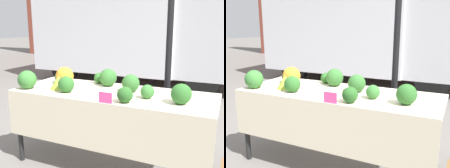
# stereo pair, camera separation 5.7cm
# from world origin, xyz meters

# --- Properties ---
(ground_plane) EXTENTS (40.00, 40.00, 0.00)m
(ground_plane) POSITION_xyz_m (0.00, 0.00, 0.00)
(ground_plane) COLOR slate
(tent_pole) EXTENTS (0.07, 0.07, 2.23)m
(tent_pole) POSITION_xyz_m (0.39, 0.69, 1.12)
(tent_pole) COLOR black
(tent_pole) RESTS_ON ground_plane
(parked_truck) EXTENTS (4.97, 2.00, 2.54)m
(parked_truck) POSITION_xyz_m (-1.24, 3.98, 1.33)
(parked_truck) COLOR silver
(parked_truck) RESTS_ON ground_plane
(market_table) EXTENTS (1.97, 0.75, 0.78)m
(market_table) POSITION_xyz_m (0.00, -0.06, 0.68)
(market_table) COLOR beige
(market_table) RESTS_ON ground_plane
(orange_cauliflower) EXTENTS (0.19, 0.19, 0.19)m
(orange_cauliflower) POSITION_xyz_m (-0.61, 0.08, 0.88)
(orange_cauliflower) COLOR orange
(orange_cauliflower) RESTS_ON market_table
(romanesco_head) EXTENTS (0.18, 0.18, 0.14)m
(romanesco_head) POSITION_xyz_m (-0.55, -0.11, 0.85)
(romanesco_head) COLOR #93B238
(romanesco_head) RESTS_ON market_table
(broccoli_head_0) EXTENTS (0.19, 0.19, 0.19)m
(broccoli_head_0) POSITION_xyz_m (-0.14, 0.21, 0.88)
(broccoli_head_0) COLOR #336B2D
(broccoli_head_0) RESTS_ON market_table
(broccoli_head_1) EXTENTS (0.11, 0.11, 0.11)m
(broccoli_head_1) POSITION_xyz_m (-0.73, 0.16, 0.84)
(broccoli_head_1) COLOR #23511E
(broccoli_head_1) RESTS_ON market_table
(broccoli_head_2) EXTENTS (0.17, 0.17, 0.17)m
(broccoli_head_2) POSITION_xyz_m (0.68, -0.12, 0.87)
(broccoli_head_2) COLOR #2D6628
(broccoli_head_2) RESTS_ON market_table
(broccoli_head_3) EXTENTS (0.16, 0.16, 0.16)m
(broccoli_head_3) POSITION_xyz_m (-0.40, -0.19, 0.86)
(broccoli_head_3) COLOR #2D6628
(broccoli_head_3) RESTS_ON market_table
(broccoli_head_4) EXTENTS (0.14, 0.14, 0.14)m
(broccoli_head_4) POSITION_xyz_m (0.25, -0.28, 0.85)
(broccoli_head_4) COLOR #285B23
(broccoli_head_4) RESTS_ON market_table
(broccoli_head_5) EXTENTS (0.13, 0.13, 0.13)m
(broccoli_head_5) POSITION_xyz_m (0.38, -0.08, 0.85)
(broccoli_head_5) COLOR #387533
(broccoli_head_5) RESTS_ON market_table
(broccoli_head_6) EXTENTS (0.17, 0.17, 0.17)m
(broccoli_head_6) POSITION_xyz_m (0.16, 0.08, 0.87)
(broccoli_head_6) COLOR #336B2D
(broccoli_head_6) RESTS_ON market_table
(broccoli_head_7) EXTENTS (0.12, 0.12, 0.12)m
(broccoli_head_7) POSITION_xyz_m (-0.29, 0.29, 0.84)
(broccoli_head_7) COLOR #2D6628
(broccoli_head_7) RESTS_ON market_table
(broccoli_head_8) EXTENTS (0.19, 0.19, 0.19)m
(broccoli_head_8) POSITION_xyz_m (-0.85, -0.24, 0.88)
(broccoli_head_8) COLOR #387533
(broccoli_head_8) RESTS_ON market_table
(price_sign) EXTENTS (0.12, 0.01, 0.09)m
(price_sign) POSITION_xyz_m (0.10, -0.36, 0.83)
(price_sign) COLOR #EF4793
(price_sign) RESTS_ON market_table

